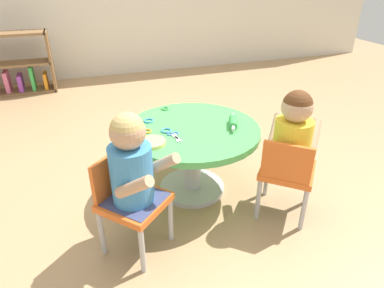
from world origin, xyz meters
TOP-DOWN VIEW (x-y plane):
  - ground_plane at (0.00, 0.00)m, footprint 10.00×10.00m
  - craft_table at (0.00, 0.00)m, footprint 0.86×0.86m
  - child_chair_left at (-0.47, -0.38)m, footprint 0.42×0.42m
  - seated_child_left at (-0.45, -0.41)m, footprint 0.43×0.44m
  - child_chair_right at (0.44, -0.43)m, footprint 0.42×0.42m
  - seated_child_right at (0.46, -0.40)m, footprint 0.43×0.44m
  - bookshelf_low at (-1.35, 2.55)m, footprint 0.93×0.28m
  - rolling_pin at (0.25, -0.06)m, footprint 0.12×0.22m
  - craft_scissors at (-0.14, -0.08)m, footprint 0.08×0.14m
  - playdough_blob_0 at (-0.29, -0.13)m, footprint 0.15×0.15m
  - cookie_cutter_0 at (-0.08, 0.35)m, footprint 0.06×0.06m
  - cookie_cutter_1 at (-0.24, 0.18)m, footprint 0.07×0.07m
  - cookie_cutter_2 at (-0.17, -0.00)m, footprint 0.07×0.07m
  - cookie_cutter_3 at (-0.28, 0.03)m, footprint 0.06×0.06m

SIDE VIEW (x-z plane):
  - ground_plane at x=0.00m, z-range 0.00..0.00m
  - bookshelf_low at x=-1.35m, z-range -0.05..0.65m
  - child_chair_left at x=-0.47m, z-range 0.04..0.57m
  - child_chair_right at x=0.44m, z-range 0.04..0.57m
  - craft_table at x=0.00m, z-range 0.12..0.59m
  - craft_scissors at x=-0.14m, z-range 0.47..0.47m
  - cookie_cutter_0 at x=-0.08m, z-range 0.47..0.48m
  - cookie_cutter_1 at x=-0.24m, z-range 0.47..0.48m
  - cookie_cutter_2 at x=-0.17m, z-range 0.47..0.48m
  - cookie_cutter_3 at x=-0.28m, z-range 0.47..0.48m
  - playdough_blob_0 at x=-0.29m, z-range 0.47..0.49m
  - rolling_pin at x=0.25m, z-range 0.47..0.52m
  - seated_child_left at x=-0.45m, z-range 0.28..0.79m
  - seated_child_right at x=0.46m, z-range 0.28..0.79m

